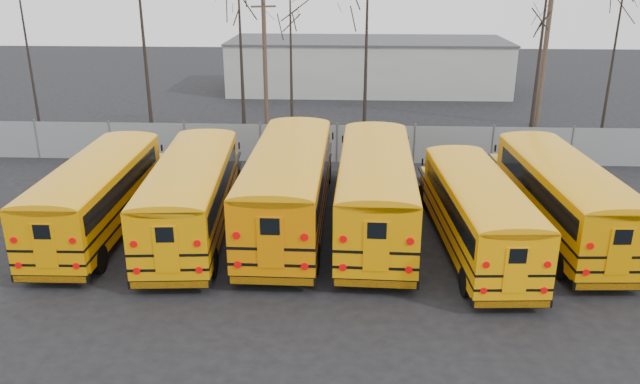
# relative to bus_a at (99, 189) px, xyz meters

# --- Properties ---
(ground) EXTENTS (120.00, 120.00, 0.00)m
(ground) POSITION_rel_bus_a_xyz_m (8.87, -2.49, -1.75)
(ground) COLOR black
(ground) RESTS_ON ground
(fence) EXTENTS (40.00, 0.04, 2.00)m
(fence) POSITION_rel_bus_a_xyz_m (8.87, 9.51, -0.75)
(fence) COLOR gray
(fence) RESTS_ON ground
(distant_building) EXTENTS (22.00, 8.00, 4.00)m
(distant_building) POSITION_rel_bus_a_xyz_m (10.87, 29.51, 0.25)
(distant_building) COLOR #B1B1AC
(distant_building) RESTS_ON ground
(bus_a) EXTENTS (2.69, 10.72, 2.98)m
(bus_a) POSITION_rel_bus_a_xyz_m (0.00, 0.00, 0.00)
(bus_a) COLOR black
(bus_a) RESTS_ON ground
(bus_b) EXTENTS (3.39, 11.24, 3.10)m
(bus_b) POSITION_rel_bus_a_xyz_m (3.61, -0.03, 0.07)
(bus_b) COLOR black
(bus_b) RESTS_ON ground
(bus_c) EXTENTS (2.91, 12.15, 3.39)m
(bus_c) POSITION_rel_bus_a_xyz_m (7.19, 0.75, 0.24)
(bus_c) COLOR black
(bus_c) RESTS_ON ground
(bus_d) EXTENTS (3.03, 11.83, 3.29)m
(bus_d) POSITION_rel_bus_a_xyz_m (10.51, 0.59, 0.18)
(bus_d) COLOR black
(bus_d) RESTS_ON ground
(bus_e) EXTENTS (2.98, 10.39, 2.87)m
(bus_e) POSITION_rel_bus_a_xyz_m (14.06, -1.02, -0.06)
(bus_e) COLOR black
(bus_e) RESTS_ON ground
(bus_f) EXTENTS (3.08, 11.05, 3.06)m
(bus_f) POSITION_rel_bus_a_xyz_m (17.46, 0.46, 0.04)
(bus_f) COLOR black
(bus_f) RESTS_ON ground
(utility_pole_left) EXTENTS (1.39, 0.58, 8.08)m
(utility_pole_left) POSITION_rel_bus_a_xyz_m (4.51, 14.70, 2.40)
(utility_pole_left) COLOR #483529
(utility_pole_left) RESTS_ON ground
(utility_pole_right) EXTENTS (1.67, 0.81, 9.87)m
(utility_pole_right) POSITION_rel_bus_a_xyz_m (21.52, 18.01, 3.32)
(utility_pole_right) COLOR #4A382A
(utility_pole_right) RESTS_ON ground
(tree_0) EXTENTS (0.26, 0.26, 11.81)m
(tree_0) POSITION_rel_bus_a_xyz_m (-9.64, 14.84, 4.15)
(tree_0) COLOR black
(tree_0) RESTS_ON ground
(tree_1) EXTENTS (0.26, 0.26, 12.72)m
(tree_1) POSITION_rel_bus_a_xyz_m (-1.70, 12.08, 4.61)
(tree_1) COLOR black
(tree_1) RESTS_ON ground
(tree_2) EXTENTS (0.26, 0.26, 9.40)m
(tree_2) POSITION_rel_bus_a_xyz_m (3.19, 14.33, 2.95)
(tree_2) COLOR black
(tree_2) RESTS_ON ground
(tree_3) EXTENTS (0.26, 0.26, 9.11)m
(tree_3) POSITION_rel_bus_a_xyz_m (6.33, 11.51, 2.81)
(tree_3) COLOR black
(tree_3) RESTS_ON ground
(tree_4) EXTENTS (0.26, 0.26, 11.52)m
(tree_4) POSITION_rel_bus_a_xyz_m (10.36, 13.75, 4.01)
(tree_4) COLOR black
(tree_4) RESTS_ON ground
(tree_5) EXTENTS (0.26, 0.26, 10.21)m
(tree_5) POSITION_rel_bus_a_xyz_m (19.50, 12.17, 3.35)
(tree_5) COLOR black
(tree_5) RESTS_ON ground
(tree_6) EXTENTS (0.26, 0.26, 11.76)m
(tree_6) POSITION_rel_bus_a_xyz_m (23.93, 13.65, 4.13)
(tree_6) COLOR black
(tree_6) RESTS_ON ground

